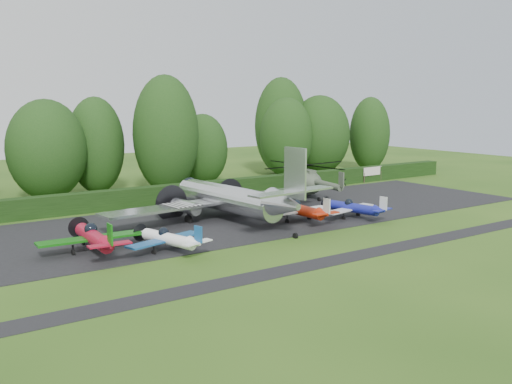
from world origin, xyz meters
TOP-DOWN VIEW (x-y plane):
  - ground at (0.00, 0.00)m, footprint 160.00×160.00m
  - apron at (0.00, 10.00)m, footprint 70.00×18.00m
  - taxiway_verge at (0.00, -6.00)m, footprint 70.00×2.00m
  - hedgerow at (0.00, 21.00)m, footprint 90.00×1.60m
  - transport_plane at (1.79, 9.34)m, footprint 23.80×18.25m
  - light_plane_red at (-12.35, 5.22)m, footprint 7.79×8.19m
  - light_plane_white at (-7.67, 2.56)m, footprint 6.41×6.74m
  - light_plane_orange at (6.91, 5.27)m, footprint 7.14×7.50m
  - light_plane_blue at (12.06, 3.70)m, footprint 6.53×6.87m
  - helicopter at (15.85, 15.52)m, footprint 11.96×14.00m
  - sign_board at (31.53, 20.16)m, footprint 3.60×0.14m
  - tree_0 at (-2.81, 32.13)m, footprint 6.71×6.71m
  - tree_1 at (40.26, 29.52)m, footprint 6.28×6.28m
  - tree_3 at (4.34, 27.91)m, footprint 7.89×7.89m
  - tree_4 at (31.05, 30.89)m, footprint 9.12×9.12m
  - tree_5 at (24.93, 31.07)m, footprint 7.76×7.76m
  - tree_7 at (-8.91, 30.59)m, footprint 8.69×8.69m
  - tree_10 at (11.16, 31.16)m, footprint 6.55×6.55m
  - tree_11 at (26.38, 34.33)m, footprint 7.90×7.90m

SIDE VIEW (x-z plane):
  - ground at x=0.00m, z-range 0.00..0.00m
  - hedgerow at x=0.00m, z-range -1.00..1.00m
  - taxiway_verge at x=0.00m, z-range 0.00..0.00m
  - apron at x=0.00m, z-range 0.00..0.01m
  - light_plane_white at x=-7.67m, z-range -0.21..2.26m
  - light_plane_blue at x=12.06m, z-range -0.21..2.30m
  - light_plane_orange at x=6.91m, z-range -0.23..2.51m
  - light_plane_red at x=-12.35m, z-range -0.25..2.74m
  - sign_board at x=31.53m, z-range 0.36..2.38m
  - helicopter at x=15.85m, z-range 0.14..3.99m
  - transport_plane at x=1.79m, z-range -1.69..5.94m
  - tree_10 at x=11.16m, z-range -0.01..9.31m
  - tree_7 at x=-8.91m, z-range -0.01..11.23m
  - tree_5 at x=24.93m, z-range -0.01..11.47m
  - tree_0 at x=-2.81m, z-range -0.01..11.51m
  - tree_1 at x=40.26m, z-range -0.02..11.58m
  - tree_4 at x=31.05m, z-range -0.01..11.82m
  - tree_3 at x=4.34m, z-range -0.01..14.09m
  - tree_11 at x=26.38m, z-range -0.01..14.47m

